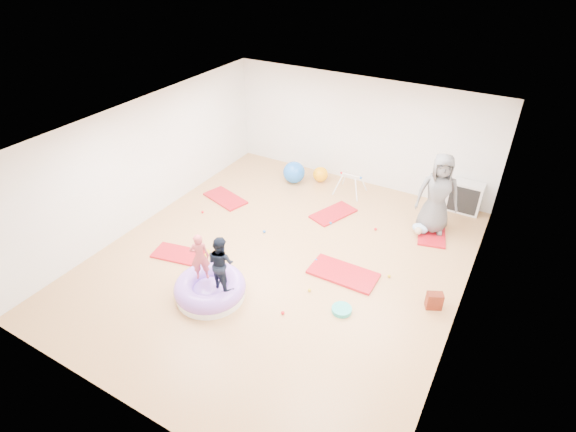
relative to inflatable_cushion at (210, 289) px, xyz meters
The scene contains 19 objects.
room 2.09m from the inflatable_cushion, 69.64° to the left, with size 7.01×8.01×2.81m.
gym_mat_front_left 1.51m from the inflatable_cushion, 154.62° to the left, with size 1.06×0.53×0.04m, color #B12119.
gym_mat_mid_left 3.53m from the inflatable_cushion, 122.00° to the left, with size 1.14×0.57×0.05m, color #B12119.
gym_mat_center_back 3.78m from the inflatable_cushion, 77.68° to the left, with size 1.11×0.56×0.05m, color #B12119.
gym_mat_right 2.61m from the inflatable_cushion, 42.87° to the left, with size 1.34×0.67×0.06m, color #B12119.
gym_mat_rear_right 5.11m from the inflatable_cushion, 53.33° to the left, with size 1.17×0.59×0.05m, color #B12119.
inflatable_cushion is the anchor object (origin of this frame).
child_pink 0.73m from the inflatable_cushion, 168.38° to the left, with size 0.35×0.23×0.97m, color #C84C52.
child_navy 0.81m from the inflatable_cushion, ahead, with size 0.52×0.40×1.07m, color black.
adult_caregiver 5.18m from the inflatable_cushion, 53.97° to the left, with size 0.90×0.59×1.84m, color #545457.
infant 4.80m from the inflatable_cushion, 53.94° to the left, with size 0.36×0.37×0.21m.
ball_pit_balls 2.28m from the inflatable_cushion, 65.21° to the left, with size 4.75×3.37×0.07m.
exercise_ball_blue 4.72m from the inflatable_cushion, 99.78° to the left, with size 0.58×0.58×0.58m, color blue.
exercise_ball_orange 5.05m from the inflatable_cushion, 92.35° to the left, with size 0.41×0.41×0.41m, color #FFA209.
infant_play_gym 4.87m from the inflatable_cushion, 81.14° to the left, with size 0.71×0.67×0.54m.
cube_shelf 6.38m from the inflatable_cushion, 57.37° to the left, with size 0.77×0.38×0.77m.
balance_disc 2.44m from the inflatable_cushion, 19.82° to the left, with size 0.36×0.36×0.08m, color teal.
backpack 4.07m from the inflatable_cushion, 25.20° to the left, with size 0.28×0.17×0.33m, color #B83719.
yellow_toy 1.33m from the inflatable_cushion, 133.61° to the left, with size 0.22×0.22×0.03m, color gold.
Camera 1 is at (3.75, -6.29, 5.80)m, focal length 28.00 mm.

